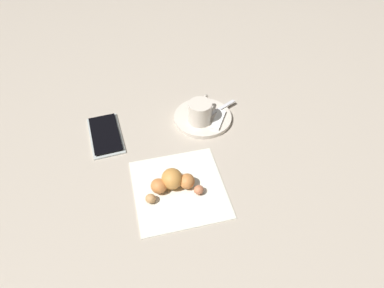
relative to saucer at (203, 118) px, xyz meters
name	(u,v)px	position (x,y,z in m)	size (l,w,h in m)	color
ground_plane	(198,152)	(-0.11, 0.01, -0.01)	(1.80, 1.80, 0.00)	#B3A796
saucer	(203,118)	(0.00, 0.00, 0.00)	(0.15, 0.15, 0.01)	beige
espresso_cup	(200,111)	(-0.01, 0.01, 0.03)	(0.09, 0.06, 0.05)	beige
teaspoon	(209,115)	(0.00, -0.02, 0.01)	(0.10, 0.11, 0.01)	silver
sugar_packet	(218,120)	(-0.02, -0.04, 0.01)	(0.07, 0.02, 0.01)	white
napkin	(179,189)	(-0.22, 0.06, 0.00)	(0.20, 0.19, 0.00)	silver
croissant	(173,182)	(-0.22, 0.07, 0.02)	(0.08, 0.13, 0.04)	#C87550
cell_phone	(105,135)	(-0.06, 0.24, 0.00)	(0.16, 0.11, 0.01)	#B3BCB9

